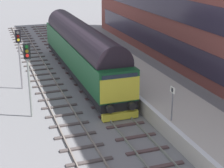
{
  "coord_description": "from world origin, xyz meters",
  "views": [
    {
      "loc": [
        -7.6,
        -25.07,
        10.11
      ],
      "look_at": [
        0.2,
        -2.71,
        1.7
      ],
      "focal_mm": 58.65,
      "sensor_mm": 36.0,
      "label": 1
    }
  ],
  "objects": [
    {
      "name": "track_main",
      "position": [
        0.0,
        0.0,
        0.06
      ],
      "size": [
        2.5,
        60.0,
        0.15
      ],
      "color": "slate",
      "rests_on": "ground"
    },
    {
      "name": "track_adjacent_west",
      "position": [
        -3.29,
        0.0,
        0.06
      ],
      "size": [
        2.5,
        60.0,
        0.15
      ],
      "color": "slate",
      "rests_on": "ground"
    },
    {
      "name": "diesel_locomotive",
      "position": [
        0.0,
        4.68,
        2.49
      ],
      "size": [
        2.74,
        19.41,
        4.68
      ],
      "color": "black",
      "rests_on": "ground"
    },
    {
      "name": "station_platform",
      "position": [
        3.6,
        0.0,
        0.5
      ],
      "size": [
        4.0,
        44.0,
        1.01
      ],
      "color": "#B7B2A5",
      "rests_on": "ground"
    },
    {
      "name": "ground_plane",
      "position": [
        0.0,
        0.0,
        0.0
      ],
      "size": [
        140.0,
        140.0,
        0.0
      ],
      "primitive_type": "plane",
      "color": "slate",
      "rests_on": "ground"
    },
    {
      "name": "signal_post_mid",
      "position": [
        -5.34,
        3.13,
        3.04
      ],
      "size": [
        0.44,
        0.22,
        4.75
      ],
      "color": "gray",
      "rests_on": "ground"
    },
    {
      "name": "waiting_passenger",
      "position": [
        3.08,
        6.36,
        1.99
      ],
      "size": [
        0.45,
        0.47,
        1.64
      ],
      "rotation": [
        0.0,
        0.0,
        2.01
      ],
      "color": "#31293C",
      "rests_on": "station_platform"
    },
    {
      "name": "signal_post_near",
      "position": [
        -5.34,
        -2.52,
        3.16
      ],
      "size": [
        0.44,
        0.22,
        4.95
      ],
      "color": "gray",
      "rests_on": "ground"
    },
    {
      "name": "platform_number_sign",
      "position": [
        2.02,
        -7.96,
        2.37
      ],
      "size": [
        0.1,
        0.44,
        2.07
      ],
      "color": "slate",
      "rests_on": "station_platform"
    }
  ]
}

